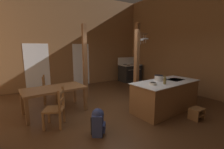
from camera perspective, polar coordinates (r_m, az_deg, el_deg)
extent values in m
cube|color=#4C301C|center=(4.76, 1.68, -14.15)|extent=(8.12, 8.46, 0.10)
cube|color=brown|center=(7.90, -14.26, 11.79)|extent=(8.12, 0.14, 4.36)
cube|color=brown|center=(7.12, 28.31, 11.14)|extent=(0.14, 8.46, 4.36)
cube|color=white|center=(7.54, -25.72, 2.39)|extent=(1.00, 0.01, 2.05)
cube|color=white|center=(7.99, -11.24, 3.58)|extent=(0.84, 0.01, 2.05)
cube|color=brown|center=(5.01, 18.96, -7.52)|extent=(2.16, 1.05, 0.87)
cube|color=silver|center=(4.90, 19.25, -2.53)|extent=(2.23, 1.12, 0.02)
cube|color=black|center=(5.29, 22.21, -1.73)|extent=(0.55, 0.44, 0.00)
cube|color=black|center=(5.38, 14.93, -10.45)|extent=(1.99, 0.19, 0.10)
cube|color=black|center=(8.77, 6.61, 0.48)|extent=(1.10, 0.77, 0.90)
cube|color=black|center=(8.48, 8.20, -0.10)|extent=(0.94, 0.01, 0.52)
cylinder|color=silver|center=(8.42, 8.36, 1.75)|extent=(0.83, 0.03, 0.02)
cube|color=silver|center=(8.71, 6.68, 3.50)|extent=(1.14, 0.81, 0.03)
cube|color=silver|center=(8.97, 5.29, 5.03)|extent=(1.14, 0.05, 0.40)
cylinder|color=black|center=(8.74, 8.58, 3.61)|extent=(0.20, 0.20, 0.01)
cylinder|color=black|center=(8.43, 5.98, 3.43)|extent=(0.20, 0.20, 0.01)
cylinder|color=black|center=(8.98, 7.33, 3.81)|extent=(0.20, 0.20, 0.01)
cylinder|color=black|center=(8.68, 4.77, 3.64)|extent=(0.20, 0.20, 0.01)
cylinder|color=black|center=(8.62, 10.03, 2.71)|extent=(0.04, 0.03, 0.04)
cylinder|color=black|center=(8.48, 8.91, 2.62)|extent=(0.04, 0.03, 0.04)
cylinder|color=black|center=(8.34, 7.75, 2.52)|extent=(0.04, 0.03, 0.04)
cylinder|color=black|center=(8.20, 6.56, 2.43)|extent=(0.04, 0.03, 0.04)
cube|color=brown|center=(5.62, 9.02, 4.36)|extent=(0.15, 0.15, 2.71)
cube|color=brown|center=(5.77, 10.84, 14.53)|extent=(0.57, 0.13, 0.06)
cylinder|color=silver|center=(5.74, 10.59, 13.53)|extent=(0.01, 0.01, 0.20)
cylinder|color=silver|center=(5.73, 10.55, 12.31)|extent=(0.20, 0.20, 0.04)
cylinder|color=silver|center=(5.73, 10.52, 11.51)|extent=(0.02, 0.02, 0.14)
cylinder|color=silver|center=(5.83, 11.47, 13.66)|extent=(0.01, 0.01, 0.16)
cylinder|color=silver|center=(5.83, 11.43, 12.67)|extent=(0.22, 0.22, 0.04)
cylinder|color=silver|center=(5.82, 11.40, 11.88)|extent=(0.02, 0.02, 0.14)
cylinder|color=silver|center=(5.93, 12.31, 13.61)|extent=(0.01, 0.01, 0.15)
cylinder|color=silver|center=(5.92, 12.27, 12.67)|extent=(0.22, 0.22, 0.04)
cylinder|color=silver|center=(5.92, 12.24, 11.90)|extent=(0.02, 0.02, 0.14)
cube|color=brown|center=(5.81, -9.88, 4.52)|extent=(0.14, 0.14, 2.71)
cube|color=brown|center=(4.78, 28.75, -11.03)|extent=(0.36, 0.29, 0.04)
cube|color=brown|center=(4.71, 27.62, -13.25)|extent=(0.04, 0.28, 0.26)
cube|color=brown|center=(4.97, 29.52, -12.18)|extent=(0.04, 0.28, 0.26)
cube|color=brown|center=(4.84, 28.60, -12.67)|extent=(0.32, 0.28, 0.03)
cube|color=brown|center=(4.82, -20.47, -4.93)|extent=(1.77, 1.05, 0.06)
cube|color=brown|center=(5.15, -30.03, -9.01)|extent=(0.09, 0.09, 0.68)
cube|color=brown|center=(5.52, -13.48, -6.66)|extent=(0.09, 0.09, 0.68)
cube|color=brown|center=(4.42, -28.75, -11.97)|extent=(0.09, 0.09, 0.68)
cube|color=brown|center=(4.85, -9.76, -8.90)|extent=(0.09, 0.09, 0.68)
cube|color=brown|center=(5.81, -21.72, -5.36)|extent=(0.52, 0.52, 0.04)
cube|color=brown|center=(6.04, -19.70, -6.86)|extent=(0.06, 0.06, 0.41)
cube|color=brown|center=(5.68, -19.72, -7.94)|extent=(0.06, 0.06, 0.41)
cube|color=brown|center=(5.99, -23.50, -4.57)|extent=(0.06, 0.06, 0.95)
cube|color=brown|center=(5.62, -23.76, -5.51)|extent=(0.06, 0.06, 0.95)
cube|color=brown|center=(5.73, -23.88, -1.50)|extent=(0.12, 0.38, 0.07)
cube|color=brown|center=(5.77, -23.75, -3.35)|extent=(0.12, 0.38, 0.07)
cube|color=brown|center=(4.06, -20.57, -11.89)|extent=(0.59, 0.59, 0.04)
cube|color=brown|center=(4.04, -23.84, -15.69)|extent=(0.07, 0.07, 0.41)
cube|color=brown|center=(4.37, -22.12, -13.60)|extent=(0.07, 0.07, 0.41)
cube|color=brown|center=(3.82, -18.64, -12.43)|extent=(0.07, 0.07, 0.95)
cube|color=brown|center=(4.17, -17.32, -10.46)|extent=(0.07, 0.07, 0.95)
cube|color=brown|center=(3.88, -18.24, -6.37)|extent=(0.21, 0.35, 0.07)
cube|color=brown|center=(3.93, -18.09, -9.03)|extent=(0.21, 0.35, 0.07)
cube|color=navy|center=(3.58, -5.18, -17.66)|extent=(0.36, 0.39, 0.48)
cube|color=navy|center=(3.60, -3.00, -18.76)|extent=(0.17, 0.22, 0.17)
cylinder|color=black|center=(3.68, -7.00, -16.87)|extent=(0.06, 0.06, 0.38)
cylinder|color=black|center=(3.51, -7.53, -18.28)|extent=(0.06, 0.06, 0.38)
sphere|color=navy|center=(3.48, -5.24, -14.46)|extent=(0.38, 0.38, 0.27)
cylinder|color=silver|center=(4.91, 16.76, -1.26)|extent=(0.25, 0.25, 0.17)
cylinder|color=black|center=(4.89, 16.81, -0.26)|extent=(0.26, 0.26, 0.01)
cylinder|color=silver|center=(4.80, 15.68, -0.95)|extent=(0.05, 0.02, 0.02)
cylinder|color=silver|center=(5.00, 17.83, -0.62)|extent=(0.05, 0.02, 0.02)
cylinder|color=silver|center=(4.36, 14.82, -3.25)|extent=(0.19, 0.19, 0.07)
cylinder|color=black|center=(4.35, 14.84, -2.82)|extent=(0.15, 0.15, 0.00)
cylinder|color=brown|center=(4.51, 18.82, -2.23)|extent=(0.07, 0.07, 0.18)
cylinder|color=brown|center=(4.49, 18.91, -0.68)|extent=(0.03, 0.03, 0.06)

